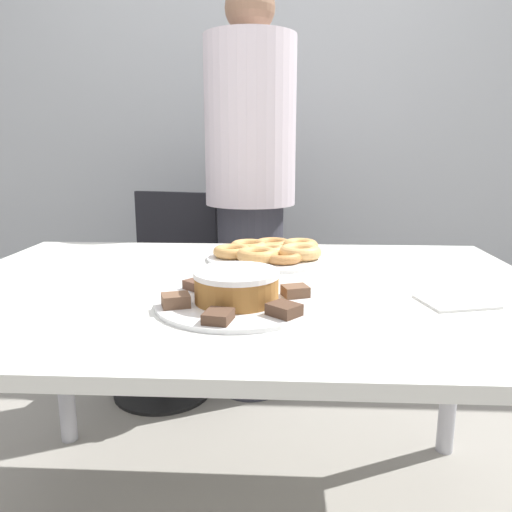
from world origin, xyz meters
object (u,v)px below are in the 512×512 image
person_standing (250,191)px  plate_cake (238,303)px  plate_donuts (269,258)px  frosted_cake (237,286)px  office_chair_left (165,299)px  napkin (456,302)px

person_standing → plate_cake: size_ratio=4.93×
plate_donuts → plate_cake: bearing=-97.1°
person_standing → frosted_cake: bearing=-87.9°
person_standing → office_chair_left: size_ratio=1.94×
person_standing → plate_donuts: size_ratio=4.56×
plate_donuts → napkin: (0.42, -0.42, -0.00)m
person_standing → plate_cake: bearing=-87.9°
office_chair_left → plate_donuts: office_chair_left is taller
plate_cake → plate_donuts: size_ratio=0.92×
office_chair_left → frosted_cake: (0.42, -1.09, 0.38)m
plate_cake → napkin: (0.48, 0.04, -0.00)m
office_chair_left → frosted_cake: 1.23m
frosted_cake → plate_cake: bearing=0.0°
person_standing → office_chair_left: person_standing is taller
frosted_cake → office_chair_left: bearing=111.2°
office_chair_left → plate_cake: size_ratio=2.54×
person_standing → plate_cake: person_standing is taller
person_standing → office_chair_left: 0.62m
plate_cake → frosted_cake: 0.04m
napkin → frosted_cake: bearing=-175.1°
frosted_cake → napkin: size_ratio=1.08×
plate_donuts → napkin: 0.59m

